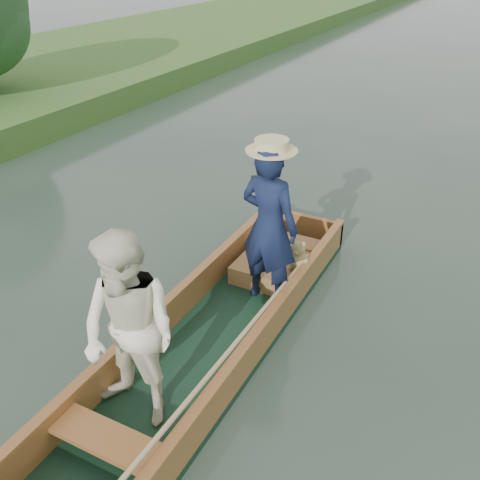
% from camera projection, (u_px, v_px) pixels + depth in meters
% --- Properties ---
extents(ground, '(120.00, 120.00, 0.00)m').
position_uv_depth(ground, '(213.00, 346.00, 5.47)').
color(ground, '#283D30').
rests_on(ground, ground).
extents(trees_far, '(22.18, 11.55, 4.52)m').
position_uv_depth(trees_far, '(463.00, 5.00, 10.27)').
color(trees_far, '#47331E').
rests_on(trees_far, ground).
extents(punt, '(1.12, 5.11, 1.93)m').
position_uv_depth(punt, '(207.00, 300.00, 5.05)').
color(punt, '#13321F').
rests_on(punt, ground).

